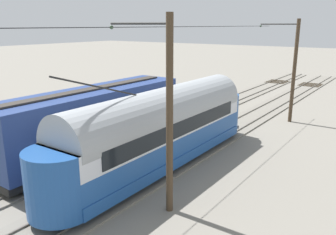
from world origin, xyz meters
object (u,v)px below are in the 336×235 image
Objects in this scene: vintage_streetcar at (162,127)px; track_end_bumper at (225,99)px; catenary_pole_foreground at (293,70)px; coach_adjacent at (94,120)px; catenary_pole_mid_near at (168,114)px; spare_tie_stack at (42,151)px.

track_end_bumper is at bearing -75.51° from vintage_streetcar.
catenary_pole_foreground is 8.54m from track_end_bumper.
coach_adjacent is at bearing 90.01° from track_end_bumper.
vintage_streetcar is at bearing -50.76° from catenary_pole_mid_near.
spare_tie_stack is (6.90, 2.60, -1.98)m from vintage_streetcar.
vintage_streetcar reaches higher than coach_adjacent.
track_end_bumper is at bearing -70.42° from catenary_pole_mid_near.
catenary_pole_mid_near reaches higher than spare_tie_stack.
catenary_pole_mid_near is at bearing 109.58° from track_end_bumper.
catenary_pole_mid_near is at bearing 175.02° from spare_tie_stack.
catenary_pole_mid_near is 10.49m from spare_tie_stack.
track_end_bumper is at bearing -89.99° from coach_adjacent.
track_end_bumper is at bearing -23.51° from catenary_pole_foreground.
catenary_pole_foreground is 3.29× the size of spare_tie_stack.
catenary_pole_mid_near is 3.29× the size of spare_tie_stack.
vintage_streetcar is 6.56× the size of spare_tie_stack.
spare_tie_stack is (2.68, 1.79, -1.89)m from coach_adjacent.
catenary_pole_foreground is 19.01m from spare_tie_stack.
coach_adjacent is at bearing -146.23° from spare_tie_stack.
coach_adjacent is at bearing 10.90° from vintage_streetcar.
vintage_streetcar reaches higher than track_end_bumper.
catenary_pole_mid_near is (-7.04, 2.64, 1.97)m from coach_adjacent.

